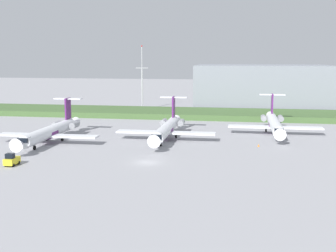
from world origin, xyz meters
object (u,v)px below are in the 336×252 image
regional_jet_third (167,128)px  baggage_tug (12,160)px  safety_cone_front_marker (259,145)px  regional_jet_fourth (274,123)px  antenna_mast (142,83)px  regional_jet_second (51,131)px

regional_jet_third → baggage_tug: 36.95m
safety_cone_front_marker → baggage_tug: bearing=-151.7°
regional_jet_fourth → antenna_mast: (-43.14, 41.53, 6.95)m
regional_jet_second → safety_cone_front_marker: 46.06m
regional_jet_second → regional_jet_fourth: same height
regional_jet_second → baggage_tug: bearing=-84.5°
regional_jet_second → regional_jet_fourth: bearing=21.3°
regional_jet_third → antenna_mast: bearing=108.5°
regional_jet_third → regional_jet_fourth: bearing=24.9°
regional_jet_third → regional_jet_fourth: same height
regional_jet_second → antenna_mast: bearing=83.2°
baggage_tug → safety_cone_front_marker: 49.86m
regional_jet_fourth → regional_jet_third: bearing=-155.1°
antenna_mast → baggage_tug: bearing=-93.7°
regional_jet_second → regional_jet_third: size_ratio=1.00×
baggage_tug → safety_cone_front_marker: (43.91, 23.61, -0.73)m
antenna_mast → regional_jet_second: bearing=-96.8°
regional_jet_second → baggage_tug: regional_jet_second is taller
regional_jet_third → baggage_tug: bearing=-128.7°
regional_jet_second → antenna_mast: antenna_mast is taller
antenna_mast → safety_cone_front_marker: size_ratio=41.53×
regional_jet_fourth → safety_cone_front_marker: regional_jet_fourth is taller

